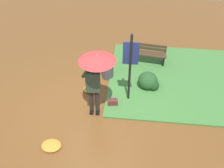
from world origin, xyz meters
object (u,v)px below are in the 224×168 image
at_px(handbag, 113,102).
at_px(trash_bin, 108,67).
at_px(person_with_umbrella, 95,70).
at_px(park_bench, 147,54).
at_px(info_sign_post, 130,61).

relative_size(handbag, trash_bin, 0.44).
bearing_deg(person_with_umbrella, handbag, 34.72).
bearing_deg(park_bench, info_sign_post, -105.07).
relative_size(person_with_umbrella, park_bench, 1.46).
xyz_separation_m(park_bench, trash_bin, (-1.31, -0.98, 0.02)).
xyz_separation_m(person_with_umbrella, info_sign_post, (0.88, 0.64, -0.11)).
bearing_deg(info_sign_post, trash_bin, 127.02).
bearing_deg(park_bench, person_with_umbrella, -118.19).
height_order(person_with_umbrella, handbag, person_with_umbrella).
height_order(info_sign_post, handbag, info_sign_post).
bearing_deg(info_sign_post, person_with_umbrella, -144.04).
bearing_deg(trash_bin, handbag, -76.78).
bearing_deg(person_with_umbrella, park_bench, 61.81).
distance_m(info_sign_post, handbag, 1.43).
distance_m(handbag, trash_bin, 1.43).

